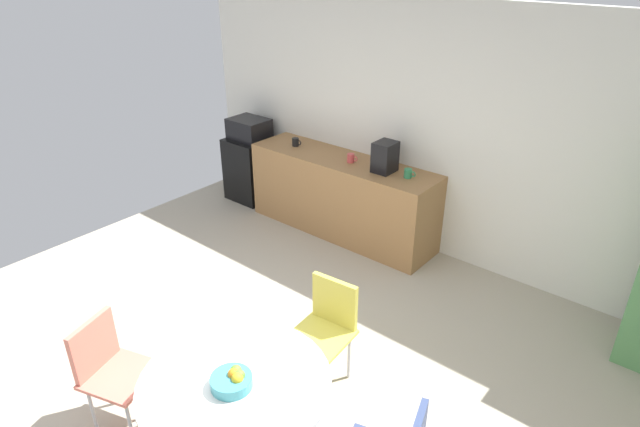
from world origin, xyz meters
TOP-DOWN VIEW (x-y plane):
  - ground_plane at (0.00, 0.00)m, footprint 6.00×6.00m
  - wall_back at (0.00, 3.00)m, footprint 6.00×0.10m
  - counter_block at (-0.77, 2.65)m, footprint 2.27×0.60m
  - mini_fridge at (-2.25, 2.65)m, footprint 0.54×0.54m
  - microwave at (-2.25, 2.65)m, footprint 0.48×0.38m
  - round_table at (0.67, -0.26)m, footprint 1.15×1.15m
  - chair_yellow at (0.58, 0.73)m, footprint 0.46×0.46m
  - chair_coral at (-0.28, -0.56)m, footprint 0.53×0.53m
  - fruit_bowl at (0.70, -0.29)m, footprint 0.25×0.25m
  - mug_white at (-0.64, 2.64)m, footprint 0.13×0.08m
  - mug_green at (-1.45, 2.64)m, footprint 0.13×0.08m
  - mug_red at (0.06, 2.66)m, footprint 0.13×0.08m
  - coffee_maker at (-0.22, 2.65)m, footprint 0.20×0.24m

SIDE VIEW (x-z plane):
  - ground_plane at x=0.00m, z-range 0.00..0.00m
  - mini_fridge at x=-2.25m, z-range 0.00..0.81m
  - counter_block at x=-0.77m, z-range 0.00..0.90m
  - chair_yellow at x=0.58m, z-range 0.11..0.94m
  - chair_coral at x=-0.28m, z-range 0.11..0.94m
  - round_table at x=0.67m, z-range 0.24..0.96m
  - fruit_bowl at x=0.70m, z-range 0.71..0.82m
  - microwave at x=-2.25m, z-range 0.81..1.07m
  - mug_white at x=-0.64m, z-range 0.90..1.00m
  - mug_green at x=-1.45m, z-range 0.90..1.00m
  - mug_red at x=0.06m, z-range 0.90..1.00m
  - coffee_maker at x=-0.22m, z-range 0.90..1.22m
  - wall_back at x=0.00m, z-range 0.00..2.60m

